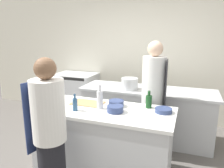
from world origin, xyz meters
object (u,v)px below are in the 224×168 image
Objects in this scene: bowl_prep_small at (115,109)px; bowl_mixing_large at (164,110)px; chef_at_prep_near at (50,134)px; bottle_olive_oil at (149,101)px; stockpot at (130,84)px; oven_range at (76,95)px; bottle_vinegar at (75,104)px; cup at (51,99)px; chef_at_stove at (153,100)px; bowl_ceramic_blue at (116,103)px; bottle_wine at (100,99)px.

bowl_mixing_large is at bearing 18.41° from bowl_prep_small.
bowl_mixing_large is at bearing -39.77° from chef_at_prep_near.
stockpot is at bearing 120.67° from bottle_olive_oil.
bottle_vinegar is (1.06, -1.92, 0.51)m from oven_range.
cup is (-0.48, 0.18, -0.04)m from bottle_vinegar.
chef_at_stove reaches higher than chef_at_prep_near.
bowl_ceramic_blue reaches higher than bowl_mixing_large.
stockpot is (0.39, 1.75, 0.18)m from chef_at_prep_near.
bottle_olive_oil is 0.43m from bowl_ceramic_blue.
bowl_ceramic_blue is 2.17× the size of cup.
stockpot is at bearing 94.04° from bowl_ceramic_blue.
chef_at_prep_near is 0.83m from bowl_prep_small.
chef_at_stove is 0.63m from stockpot.
oven_range is 10.31× the size of cup.
bottle_olive_oil is 0.95m from stockpot.
chef_at_prep_near reaches higher than stockpot.
chef_at_prep_near is 5.77× the size of stockpot.
bowl_mixing_large is 1.03× the size of bowl_prep_small.
bowl_ceramic_blue is at bearing 37.92° from bottle_vinegar.
chef_at_prep_near is 7.83× the size of bowl_mixing_large.
chef_at_prep_near is (1.04, -2.44, 0.34)m from oven_range.
stockpot is (1.43, -0.69, 0.52)m from oven_range.
bottle_vinegar is 1.07× the size of bowl_ceramic_blue.
oven_range is at bearing 141.94° from bottle_olive_oil.
bottle_vinegar is at bearing -49.06° from chef_at_stove.
bowl_prep_small is 0.22m from bowl_ceramic_blue.
cup is at bearing -169.79° from bottle_olive_oil.
bottle_wine is at bearing 167.28° from bowl_prep_small.
bottle_vinegar is 1.10m from bowl_mixing_large.
bottle_olive_oil reaches higher than cup.
bowl_mixing_large is (0.20, -0.11, -0.06)m from bottle_olive_oil.
oven_range is 0.55× the size of chef_at_stove.
bottle_vinegar reaches higher than bowl_ceramic_blue.
chef_at_prep_near reaches higher than bowl_mixing_large.
bottle_olive_oil is at bearing 22.59° from bottle_wine.
stockpot is (-0.12, 1.11, 0.06)m from bowl_prep_small.
bowl_mixing_large is (1.06, 0.31, -0.06)m from bottle_vinegar.
bottle_olive_oil is 1.09× the size of bowl_mixing_large.
bottle_olive_oil is at bearing -38.06° from oven_range.
chef_at_prep_near reaches higher than cup.
chef_at_prep_near is at bearing -102.42° from stockpot.
stockpot is (0.10, 1.06, -0.03)m from bottle_wine.
cup is (-0.97, 0.06, 0.01)m from bowl_prep_small.
chef_at_prep_near is at bearing -112.08° from bottle_wine.
bottle_vinegar is (0.02, 0.52, 0.17)m from chef_at_prep_near.
oven_range is 2.70m from bowl_mixing_large.
bowl_mixing_large is (0.21, -0.52, 0.05)m from chef_at_stove.
bottle_wine is at bearing -0.32° from cup.
bottle_vinegar is at bearing -106.68° from stockpot.
bottle_wine is 1.13× the size of stockpot.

